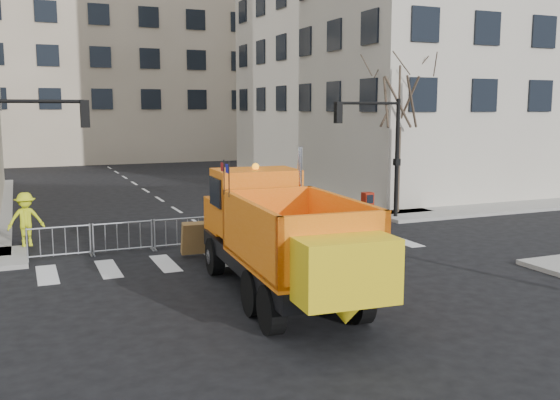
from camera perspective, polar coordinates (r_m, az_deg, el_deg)
name	(u,v)px	position (r m, az deg, el deg)	size (l,w,h in m)	color
ground	(322,300)	(16.54, 3.83, -9.15)	(120.00, 120.00, 0.00)	black
sidewalk_back	(223,237)	(24.17, -5.26, -3.36)	(64.00, 5.00, 0.15)	gray
building_far	(88,37)	(66.83, -17.16, 14.04)	(30.00, 18.00, 24.00)	tan
traffic_light_right	(397,160)	(28.37, 10.64, 3.63)	(0.18, 0.18, 5.40)	black
crowd_barriers	(210,230)	(23.02, -6.38, -2.76)	(12.60, 0.60, 1.10)	#9EA0A5
street_tree	(398,135)	(29.53, 10.76, 5.85)	(3.00, 3.00, 7.50)	#382B21
plow_truck	(281,234)	(16.26, 0.06, -3.13)	(3.47, 10.18, 3.90)	black
cop_a	(278,232)	(20.56, -0.22, -2.94)	(0.69, 0.45, 1.88)	black
cop_b	(255,223)	(22.76, -2.26, -2.09)	(0.82, 0.64, 1.68)	black
cop_c	(263,225)	(21.47, -1.59, -2.33)	(1.16, 0.48, 1.98)	black
worker	(26,219)	(23.69, -22.22, -1.65)	(1.24, 0.71, 1.91)	yellow
newspaper_box	(367,205)	(28.25, 8.00, -0.42)	(0.45, 0.40, 1.10)	maroon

